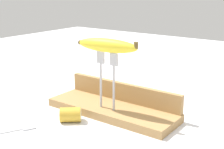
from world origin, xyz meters
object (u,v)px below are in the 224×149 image
fork_stand_center (107,75)px  fork_fallen_near (12,130)px  banana_chunk_near (71,115)px  banana_raised_center (107,45)px

fork_stand_center → fork_fallen_near: fork_stand_center is taller
fork_fallen_near → banana_chunk_near: size_ratio=2.30×
banana_raised_center → fork_fallen_near: size_ratio=1.20×
banana_chunk_near → banana_raised_center: bearing=57.1°
fork_stand_center → banana_raised_center: 0.09m
fork_stand_center → banana_raised_center: size_ratio=0.86×
fork_stand_center → banana_raised_center: bearing=-174.8°
banana_raised_center → fork_fallen_near: banana_raised_center is taller
banana_chunk_near → fork_fallen_near: bearing=-120.1°
banana_raised_center → banana_chunk_near: bearing=-122.9°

